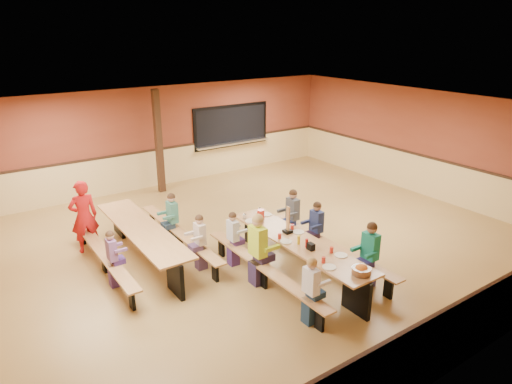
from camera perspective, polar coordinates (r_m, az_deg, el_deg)
ground at (r=10.37m, az=-0.80°, el=-6.45°), size 12.00×12.00×0.00m
room_envelope at (r=10.08m, az=-0.82°, el=-2.93°), size 12.04×10.04×3.02m
kitchen_pass_through at (r=15.20m, az=-3.09°, el=8.04°), size 2.78×0.28×1.38m
structural_post at (r=13.47m, az=-12.07°, el=6.13°), size 0.18×0.18×3.00m
cafeteria_table_main at (r=8.94m, az=5.32°, el=-7.31°), size 1.91×3.70×0.74m
cafeteria_table_second at (r=9.71m, az=-14.01°, el=-5.54°), size 1.91×3.70×0.74m
seated_child_white_left at (r=7.58m, az=6.85°, el=-12.23°), size 0.35×0.29×1.17m
seated_adult_yellow at (r=8.55m, az=0.22°, el=-7.27°), size 0.46×0.37×1.39m
seated_child_grey_left at (r=9.27m, az=-2.89°, el=-5.92°), size 0.33×0.27×1.14m
seated_child_teal_right at (r=8.75m, az=14.00°, el=-7.67°), size 0.40×0.33×1.28m
seated_child_navy_right at (r=9.68m, az=7.52°, el=-4.68°), size 0.37×0.30×1.20m
seated_child_char_right at (r=10.22m, az=4.58°, el=-3.09°), size 0.38×0.31×1.24m
seated_child_purple_sec at (r=8.93m, az=-17.49°, el=-8.02°), size 0.32×0.26×1.11m
seated_child_green_sec at (r=10.22m, az=-10.37°, el=-3.47°), size 0.37×0.30×1.21m
seated_child_tan_sec at (r=9.17m, az=-6.99°, el=-6.29°), size 0.34×0.28×1.15m
standing_woman at (r=10.39m, az=-20.72°, el=-2.89°), size 0.60×0.40×1.61m
punch_pitcher at (r=9.71m, az=0.60°, el=-2.83°), size 0.16×0.16×0.22m
chip_bowl at (r=7.85m, az=13.05°, el=-9.49°), size 0.32×0.32×0.15m
napkin_dispenser at (r=8.50m, az=6.87°, el=-6.79°), size 0.10×0.14×0.13m
condiment_mustard at (r=8.68m, az=5.36°, el=-5.99°), size 0.06×0.06×0.17m
condiment_ketchup at (r=8.57m, az=6.35°, el=-6.36°), size 0.06×0.06×0.17m
table_paddle at (r=9.10m, az=3.99°, el=-4.32°), size 0.16×0.16×0.56m
place_settings at (r=8.82m, az=5.38°, el=-5.76°), size 0.65×3.30×0.11m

